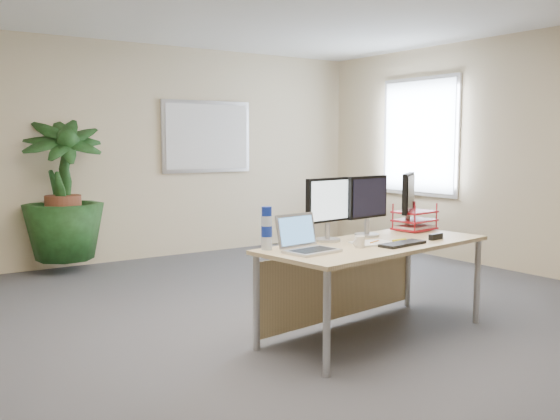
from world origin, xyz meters
TOP-DOWN VIEW (x-y plane):
  - floor at (0.00, 0.00)m, footprint 8.00×8.00m
  - back_wall at (0.00, 4.00)m, footprint 7.00×0.04m
  - whiteboard at (1.20, 3.97)m, footprint 1.30×0.04m
  - window at (3.47, 2.30)m, footprint 0.04×1.30m
  - desk at (0.50, 0.08)m, footprint 1.97×1.03m
  - floor_plant at (-0.78, 3.70)m, footprint 0.98×0.98m
  - monitor_left at (0.26, 0.24)m, footprint 0.44×0.20m
  - monitor_right at (0.69, 0.26)m, footprint 0.44×0.20m
  - monitor_dark at (1.22, 0.32)m, footprint 0.38×0.29m
  - laptop at (-0.14, -0.02)m, footprint 0.40×0.36m
  - keyboard at (0.60, -0.23)m, footprint 0.42×0.19m
  - coffee_mug at (0.27, -0.11)m, footprint 0.11×0.07m
  - spiral_notebook at (0.47, -0.05)m, footprint 0.31×0.25m
  - orange_pen at (0.47, -0.06)m, footprint 0.13×0.06m
  - yellow_highlighter at (0.72, -0.07)m, footprint 0.13×0.03m
  - water_bottle at (-0.33, 0.19)m, footprint 0.08×0.08m
  - letter_tray at (1.25, 0.27)m, footprint 0.37×0.30m
  - stapler at (1.01, -0.18)m, footprint 0.15×0.06m

SIDE VIEW (x-z plane):
  - floor at x=0.00m, z-range 0.00..0.00m
  - desk at x=0.50m, z-range 0.21..0.93m
  - spiral_notebook at x=0.47m, z-range 0.72..0.73m
  - yellow_highlighter at x=0.72m, z-range 0.72..0.74m
  - keyboard at x=0.60m, z-range 0.72..0.75m
  - orange_pen at x=0.47m, z-range 0.73..0.74m
  - stapler at x=1.01m, z-range 0.72..0.77m
  - floor_plant at x=-0.78m, z-range 0.00..1.50m
  - coffee_mug at x=0.27m, z-range 0.72..0.81m
  - laptop at x=-0.14m, z-range 0.66..0.91m
  - letter_tray at x=1.25m, z-range 0.72..0.88m
  - water_bottle at x=-0.33m, z-range 0.72..1.02m
  - monitor_left at x=0.26m, z-range 0.76..1.25m
  - monitor_right at x=0.69m, z-range 0.76..1.25m
  - monitor_dark at x=1.22m, z-range 0.76..1.25m
  - back_wall at x=0.00m, z-range 0.00..2.70m
  - whiteboard at x=1.20m, z-range 1.07..2.02m
  - window at x=3.47m, z-range 0.77..2.33m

